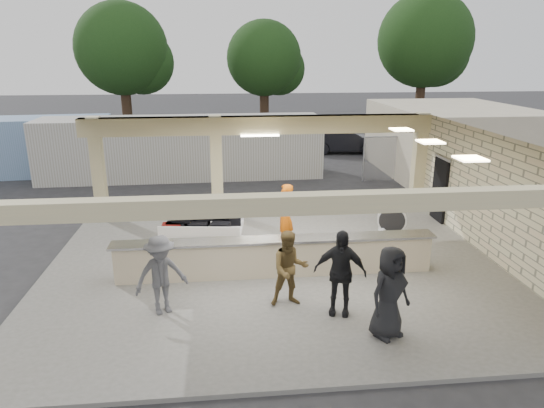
{
  "coord_description": "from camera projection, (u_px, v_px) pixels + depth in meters",
  "views": [
    {
      "loc": [
        -1.25,
        -11.81,
        5.53
      ],
      "look_at": [
        0.05,
        1.0,
        1.53
      ],
      "focal_mm": 32.0,
      "sensor_mm": 36.0,
      "label": 1
    }
  ],
  "objects": [
    {
      "name": "ground",
      "position": [
        274.0,
        269.0,
        12.99
      ],
      "size": [
        120.0,
        120.0,
        0.0
      ],
      "primitive_type": "plane",
      "color": "#2A2A2C",
      "rests_on": "ground"
    },
    {
      "name": "pavilion",
      "position": [
        279.0,
        214.0,
        13.24
      ],
      "size": [
        12.01,
        10.0,
        3.55
      ],
      "color": "#63625C",
      "rests_on": "ground"
    },
    {
      "name": "baggage_counter",
      "position": [
        276.0,
        257.0,
        12.34
      ],
      "size": [
        8.2,
        0.58,
        0.98
      ],
      "color": "beige",
      "rests_on": "pavilion"
    },
    {
      "name": "luggage_cart",
      "position": [
        202.0,
        223.0,
        14.06
      ],
      "size": [
        2.44,
        1.68,
        1.33
      ],
      "rotation": [
        0.0,
        0.0,
        -0.12
      ],
      "color": "white",
      "rests_on": "pavilion"
    },
    {
      "name": "drum_fan",
      "position": [
        392.0,
        220.0,
        14.95
      ],
      "size": [
        0.93,
        0.57,
        0.98
      ],
      "rotation": [
        0.0,
        0.0,
        -0.33
      ],
      "color": "white",
      "rests_on": "pavilion"
    },
    {
      "name": "baggage_handler",
      "position": [
        285.0,
        216.0,
        13.92
      ],
      "size": [
        0.58,
        0.78,
        1.91
      ],
      "primitive_type": "imported",
      "rotation": [
        0.0,
        0.0,
        4.4
      ],
      "color": "orange",
      "rests_on": "pavilion"
    },
    {
      "name": "passenger_a",
      "position": [
        290.0,
        269.0,
        10.74
      ],
      "size": [
        0.87,
        0.42,
        1.75
      ],
      "primitive_type": "imported",
      "rotation": [
        0.0,
        0.0,
        0.06
      ],
      "color": "brown",
      "rests_on": "pavilion"
    },
    {
      "name": "passenger_b",
      "position": [
        340.0,
        272.0,
        10.35
      ],
      "size": [
        1.2,
        0.72,
        1.92
      ],
      "primitive_type": "imported",
      "rotation": [
        0.0,
        0.0,
        -0.3
      ],
      "color": "black",
      "rests_on": "pavilion"
    },
    {
      "name": "passenger_c",
      "position": [
        161.0,
        275.0,
        10.38
      ],
      "size": [
        1.22,
        0.84,
        1.79
      ],
      "primitive_type": "imported",
      "rotation": [
        0.0,
        0.0,
        0.42
      ],
      "color": "#535359",
      "rests_on": "pavilion"
    },
    {
      "name": "passenger_d",
      "position": [
        389.0,
        292.0,
        9.5
      ],
      "size": [
        1.0,
        0.77,
        1.91
      ],
      "primitive_type": "imported",
      "rotation": [
        0.0,
        0.0,
        0.48
      ],
      "color": "black",
      "rests_on": "pavilion"
    },
    {
      "name": "car_white_a",
      "position": [
        410.0,
        146.0,
        26.6
      ],
      "size": [
        5.17,
        3.53,
        1.35
      ],
      "primitive_type": "imported",
      "rotation": [
        0.0,
        0.0,
        1.87
      ],
      "color": "silver",
      "rests_on": "ground"
    },
    {
      "name": "car_white_b",
      "position": [
        455.0,
        149.0,
        26.01
      ],
      "size": [
        4.35,
        3.16,
        1.29
      ],
      "primitive_type": "imported",
      "rotation": [
        0.0,
        0.0,
        1.12
      ],
      "color": "silver",
      "rests_on": "ground"
    },
    {
      "name": "car_dark",
      "position": [
        344.0,
        141.0,
        28.03
      ],
      "size": [
        4.34,
        1.86,
        1.41
      ],
      "primitive_type": "imported",
      "rotation": [
        0.0,
        0.0,
        1.48
      ],
      "color": "black",
      "rests_on": "ground"
    },
    {
      "name": "container_white",
      "position": [
        183.0,
        147.0,
        22.37
      ],
      "size": [
        12.81,
        2.85,
        2.76
      ],
      "primitive_type": "cube",
      "rotation": [
        0.0,
        0.0,
        0.02
      ],
      "color": "beige",
      "rests_on": "ground"
    },
    {
      "name": "fence",
      "position": [
        491.0,
        155.0,
        22.29
      ],
      "size": [
        12.06,
        0.06,
        2.03
      ],
      "color": "gray",
      "rests_on": "ground"
    },
    {
      "name": "tree_left",
      "position": [
        127.0,
        53.0,
        33.53
      ],
      "size": [
        6.6,
        6.3,
        9.0
      ],
      "color": "#382619",
      "rests_on": "ground"
    },
    {
      "name": "tree_mid",
      "position": [
        268.0,
        61.0,
        36.59
      ],
      "size": [
        6.0,
        5.6,
        8.0
      ],
      "color": "#382619",
      "rests_on": "ground"
    },
    {
      "name": "tree_right",
      "position": [
        428.0,
        44.0,
        36.43
      ],
      "size": [
        7.2,
        7.0,
        10.0
      ],
      "color": "#382619",
      "rests_on": "ground"
    },
    {
      "name": "adjacent_building",
      "position": [
        451.0,
        140.0,
        22.93
      ],
      "size": [
        6.0,
        8.0,
        3.2
      ],
      "primitive_type": "cube",
      "color": "beige",
      "rests_on": "ground"
    }
  ]
}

